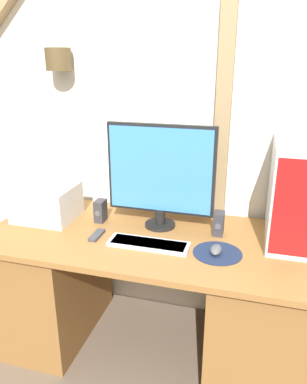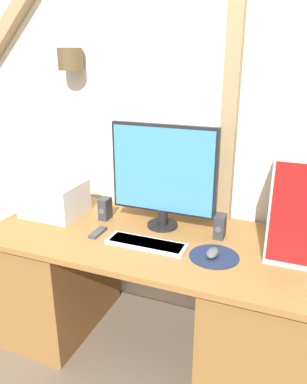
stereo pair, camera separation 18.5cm
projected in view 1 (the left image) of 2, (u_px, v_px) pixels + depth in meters
name	position (u px, v px, depth m)	size (l,w,h in m)	color
wall_back	(167.00, 100.00, 2.12)	(6.40, 0.20, 2.70)	silver
desk	(148.00, 291.00, 2.06)	(1.69, 0.76, 0.71)	brown
monitor	(161.00, 173.00, 1.96)	(0.58, 0.17, 0.56)	black
keyboard	(149.00, 244.00, 1.84)	(0.40, 0.12, 0.02)	silver
mousepad	(217.00, 253.00, 1.77)	(0.23, 0.23, 0.00)	#19233D
mouse	(216.00, 250.00, 1.76)	(0.05, 0.10, 0.04)	#4C4C51
computer_tower	(291.00, 192.00, 1.83)	(0.20, 0.46, 0.50)	#B2B2B7
printer	(46.00, 202.00, 2.13)	(0.33, 0.29, 0.19)	beige
speaker_left	(100.00, 211.00, 2.10)	(0.05, 0.08, 0.12)	#2D2D33
speaker_right	(219.00, 223.00, 1.94)	(0.05, 0.08, 0.12)	#2D2D33
remote_control	(97.00, 235.00, 1.93)	(0.04, 0.13, 0.02)	#38383D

